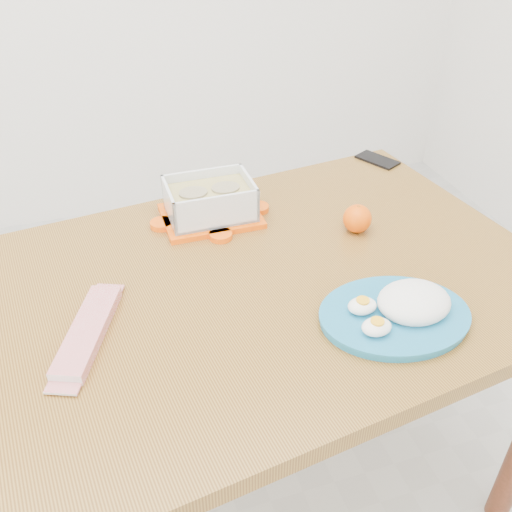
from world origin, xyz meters
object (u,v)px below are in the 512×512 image
object	(u,v)px
food_container	(210,201)
rice_plate	(401,309)
dining_table	(256,313)
orange_fruit	(357,219)
smartphone	(377,160)

from	to	relation	value
food_container	rice_plate	bearing A→B (deg)	-61.85
dining_table	rice_plate	distance (m)	0.33
dining_table	orange_fruit	size ratio (longest dim) A/B	20.03
dining_table	orange_fruit	bearing A→B (deg)	12.88
smartphone	dining_table	bearing A→B (deg)	-167.22
dining_table	rice_plate	world-z (taller)	rice_plate
dining_table	orange_fruit	xyz separation A→B (m)	(0.28, 0.11, 0.13)
food_container	orange_fruit	xyz separation A→B (m)	(0.31, -0.16, -0.01)
food_container	rice_plate	distance (m)	0.54
smartphone	orange_fruit	bearing A→B (deg)	-152.36
orange_fruit	smartphone	bearing A→B (deg)	54.75
orange_fruit	rice_plate	xyz separation A→B (m)	(-0.06, -0.31, -0.01)
dining_table	orange_fruit	distance (m)	0.33
orange_fruit	smartphone	xyz separation A→B (m)	(0.23, 0.32, -0.03)
rice_plate	dining_table	bearing A→B (deg)	144.57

